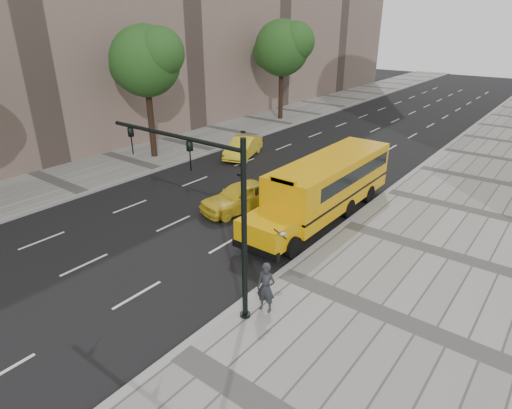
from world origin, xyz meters
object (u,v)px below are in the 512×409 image
Objects in this scene: tree_c at (283,48)px; taxi_near at (241,196)px; traffic_signal at (210,200)px; school_bus at (328,183)px; tree_b at (146,61)px; taxi_far at (243,147)px; pedestrian at (266,288)px.

taxi_near is at bearing -60.92° from tree_c.
traffic_signal is (4.58, -7.02, 3.32)m from taxi_near.
traffic_signal reaches higher than school_bus.
traffic_signal is (15.60, -10.38, -2.79)m from tree_b.
tree_c reaches higher than taxi_near.
traffic_signal is at bearing -72.39° from taxi_far.
tree_b reaches higher than pedestrian.
pedestrian reaches higher than taxi_far.
tree_c reaches higher than taxi_far.
school_bus is 11.24m from taxi_far.
taxi_near is 8.96m from pedestrian.
taxi_far is 2.42× the size of pedestrian.
tree_c is 0.83× the size of school_bus.
taxi_far is (-9.90, 5.22, -1.03)m from school_bus.
pedestrian is at bearing -66.71° from taxi_far.
school_bus is 9.03m from pedestrian.
taxi_far is at bearing 39.98° from tree_b.
taxi_near is (-3.89, -2.34, -0.99)m from school_bus.
tree_b is 0.97× the size of tree_c.
tree_b is 8.97m from taxi_far.
tree_b is at bearing -158.40° from taxi_far.
pedestrian is (17.36, -26.13, -5.89)m from tree_c.
tree_b is 2.03× the size of taxi_near.
taxi_far is (5.01, 4.20, -6.15)m from tree_b.
traffic_signal is at bearing -40.80° from taxi_near.
tree_b is 13.04m from taxi_near.
tree_c is 2.10× the size of taxi_near.
tree_b reaches higher than taxi_far.
tree_c is 31.16m from traffic_signal.
pedestrian is (12.36, -13.88, 0.34)m from taxi_far.
traffic_signal is at bearing -59.83° from tree_c.
taxi_far is 18.59m from pedestrian.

